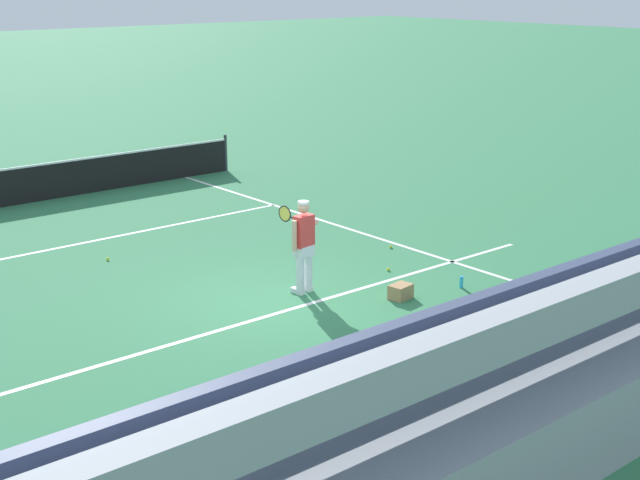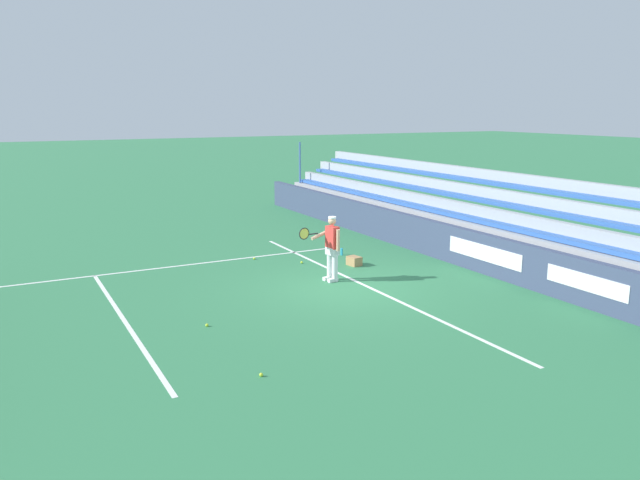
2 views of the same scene
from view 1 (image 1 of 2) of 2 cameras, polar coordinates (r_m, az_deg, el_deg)
The scene contains 13 objects.
ground_plane at distance 15.87m, azimuth -2.90°, elevation -3.93°, with size 160.00×160.00×0.00m, color #337A4C.
court_baseline_white at distance 15.50m, azimuth -1.78°, elevation -4.42°, with size 12.00×0.10×0.01m, color white.
court_sideline_white at distance 21.28m, azimuth -0.57°, elevation 1.49°, with size 0.10×12.00×0.01m, color white.
court_service_line_white at distance 20.32m, azimuth -12.29°, elevation 0.36°, with size 8.22×0.10×0.01m, color white.
back_wall_sponsor_board at distance 12.87m, azimuth 8.09°, elevation -6.49°, with size 26.86×0.25×1.10m.
bleacher_stand at distance 11.78m, azimuth 14.80°, elevation -8.23°, with size 25.52×2.40×2.95m.
tennis_player at distance 16.02m, azimuth -1.09°, elevation -0.33°, with size 0.59×1.04×1.71m.
ball_box_cardboard at distance 16.00m, azimuth 5.18°, elevation -3.30°, with size 0.40×0.30×0.26m, color #A87F51.
tennis_ball_midcourt at distance 18.92m, azimuth 4.55°, elevation -0.43°, with size 0.07×0.07×0.07m, color #CCE533.
tennis_ball_on_baseline at distance 18.56m, azimuth -13.43°, elevation -1.19°, with size 0.07×0.07×0.07m, color #CCE533.
tennis_ball_stray_back at distance 17.47m, azimuth 4.40°, elevation -1.88°, with size 0.07×0.07×0.07m, color #CCE533.
water_bottle at distance 16.69m, azimuth 9.04°, elevation -2.67°, with size 0.07×0.07×0.22m, color #33B2E5.
tennis_net at distance 23.87m, azimuth -17.08°, elevation 3.63°, with size 11.09×0.09×1.07m.
Camera 1 is at (-8.90, -11.90, 5.57)m, focal length 50.00 mm.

